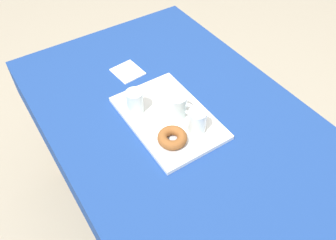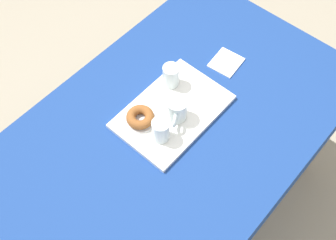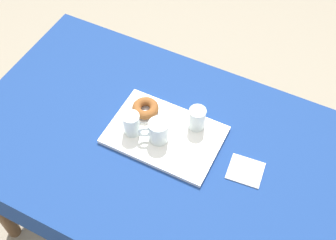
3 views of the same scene
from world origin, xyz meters
name	(u,v)px [view 3 (image 3 of 3)]	position (x,y,z in m)	size (l,w,h in m)	color
ground_plane	(157,224)	(0.00, 0.00, 0.00)	(6.00, 6.00, 0.00)	gray
dining_table	(154,154)	(0.00, 0.00, 0.68)	(1.46, 0.93, 0.77)	navy
serving_tray	(165,135)	(0.03, 0.04, 0.78)	(0.43, 0.29, 0.02)	white
tea_mug_left	(158,132)	(0.02, 0.01, 0.83)	(0.11, 0.08, 0.09)	silver
water_glass_near	(197,119)	(0.12, 0.13, 0.83)	(0.07, 0.07, 0.09)	silver
water_glass_far	(132,124)	(-0.09, -0.01, 0.83)	(0.07, 0.07, 0.09)	silver
donut_plate_left	(146,111)	(-0.09, 0.10, 0.79)	(0.11, 0.11, 0.01)	silver
sugar_donut_left	(145,108)	(-0.09, 0.10, 0.82)	(0.10, 0.10, 0.04)	brown
paper_napkin	(245,171)	(0.36, 0.03, 0.78)	(0.12, 0.11, 0.01)	white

